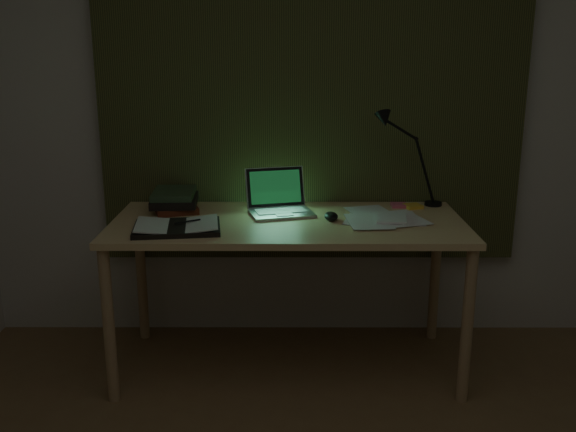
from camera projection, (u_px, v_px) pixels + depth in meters
The scene contains 11 objects.
wall_back at pixel (311, 108), 3.36m from camera, with size 3.50×0.00×2.50m, color beige.
curtain at pixel (312, 70), 3.27m from camera, with size 2.20×0.06×2.00m, color #2F341A.
desk at pixel (288, 295), 3.15m from camera, with size 1.68×0.73×0.77m, color #DCB276, non-canonical shape.
laptop at pixel (281, 193), 3.13m from camera, with size 0.30×0.34×0.22m, color silver, non-canonical shape.
open_textbook at pixel (177, 227), 2.89m from camera, with size 0.38×0.27×0.03m, color silver, non-canonical shape.
book_stack at pixel (175, 200), 3.23m from camera, with size 0.22×0.27×0.11m, color silver, non-canonical shape.
loose_papers at pixel (381, 218), 3.07m from camera, with size 0.32×0.34×0.02m, color silver, non-canonical shape.
mouse at pixel (331, 216), 3.05m from camera, with size 0.06×0.10×0.04m, color black.
sticky_yellow at pixel (413, 206), 3.28m from camera, with size 0.08×0.08×0.02m, color gold.
sticky_pink at pixel (399, 205), 3.31m from camera, with size 0.08×0.08×0.02m, color #E95A79.
desk_lamp at pixel (436, 160), 3.27m from camera, with size 0.32×0.25×0.48m, color black, non-canonical shape.
Camera 1 is at (-0.11, -1.39, 1.59)m, focal length 40.00 mm.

